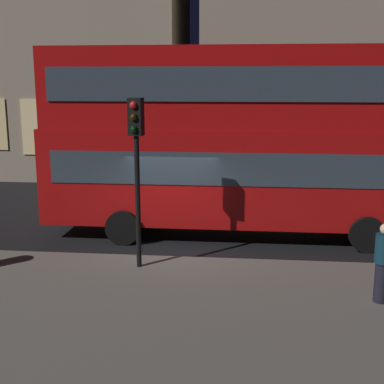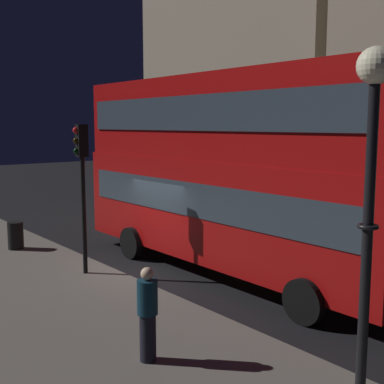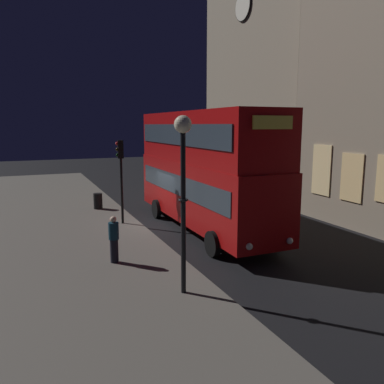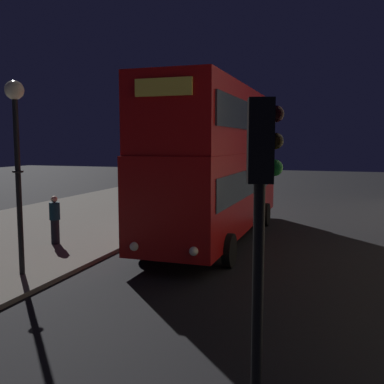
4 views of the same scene
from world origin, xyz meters
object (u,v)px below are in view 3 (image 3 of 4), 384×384
(pedestrian, at_px, (114,239))
(litter_bin, at_px, (98,201))
(double_decker_bus, at_px, (203,165))
(traffic_light_near_kerb, at_px, (121,164))
(street_lamp, at_px, (183,167))

(pedestrian, relative_size, litter_bin, 1.86)
(pedestrian, bearing_deg, double_decker_bus, -43.63)
(litter_bin, bearing_deg, traffic_light_near_kerb, 7.37)
(traffic_light_near_kerb, relative_size, pedestrian, 2.45)
(double_decker_bus, distance_m, litter_bin, 7.48)
(double_decker_bus, distance_m, pedestrian, 6.15)
(double_decker_bus, height_order, litter_bin, double_decker_bus)
(double_decker_bus, relative_size, traffic_light_near_kerb, 2.73)
(pedestrian, height_order, litter_bin, pedestrian)
(street_lamp, bearing_deg, litter_bin, -178.79)
(traffic_light_near_kerb, height_order, pedestrian, traffic_light_near_kerb)
(street_lamp, distance_m, litter_bin, 12.75)
(street_lamp, xyz_separation_m, pedestrian, (-3.24, -1.28, -2.76))
(traffic_light_near_kerb, bearing_deg, street_lamp, 7.01)
(double_decker_bus, xyz_separation_m, litter_bin, (-5.94, -3.84, -2.45))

